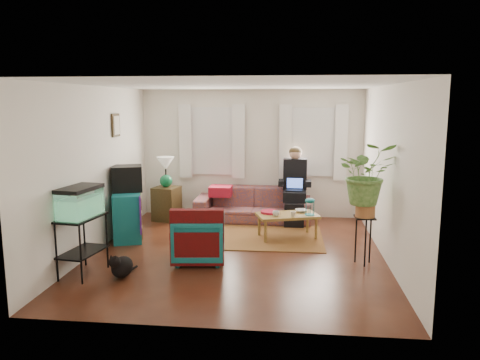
# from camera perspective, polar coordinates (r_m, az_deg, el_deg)

# --- Properties ---
(floor) EXTENTS (4.50, 5.00, 0.01)m
(floor) POSITION_cam_1_polar(r_m,az_deg,el_deg) (7.46, -0.34, -8.87)
(floor) COLOR #4F2B14
(floor) RESTS_ON ground
(ceiling) EXTENTS (4.50, 5.00, 0.01)m
(ceiling) POSITION_cam_1_polar(r_m,az_deg,el_deg) (7.08, -0.36, 11.51)
(ceiling) COLOR white
(ceiling) RESTS_ON wall_back
(wall_back) EXTENTS (4.50, 0.01, 2.60)m
(wall_back) POSITION_cam_1_polar(r_m,az_deg,el_deg) (9.62, 1.37, 3.24)
(wall_back) COLOR silver
(wall_back) RESTS_ON floor
(wall_front) EXTENTS (4.50, 0.01, 2.60)m
(wall_front) POSITION_cam_1_polar(r_m,az_deg,el_deg) (4.72, -3.85, -3.40)
(wall_front) COLOR silver
(wall_front) RESTS_ON floor
(wall_left) EXTENTS (0.01, 5.00, 2.60)m
(wall_left) POSITION_cam_1_polar(r_m,az_deg,el_deg) (7.74, -17.13, 1.27)
(wall_left) COLOR silver
(wall_left) RESTS_ON floor
(wall_right) EXTENTS (0.01, 5.00, 2.60)m
(wall_right) POSITION_cam_1_polar(r_m,az_deg,el_deg) (7.25, 17.60, 0.72)
(wall_right) COLOR silver
(wall_right) RESTS_ON floor
(window_left) EXTENTS (1.08, 0.04, 1.38)m
(window_left) POSITION_cam_1_polar(r_m,az_deg,el_deg) (9.68, -3.38, 4.75)
(window_left) COLOR white
(window_left) RESTS_ON wall_back
(window_right) EXTENTS (1.08, 0.04, 1.38)m
(window_right) POSITION_cam_1_polar(r_m,az_deg,el_deg) (9.55, 8.88, 4.59)
(window_right) COLOR white
(window_right) RESTS_ON wall_back
(curtains_left) EXTENTS (1.36, 0.06, 1.50)m
(curtains_left) POSITION_cam_1_polar(r_m,az_deg,el_deg) (9.60, -3.46, 4.71)
(curtains_left) COLOR white
(curtains_left) RESTS_ON wall_back
(curtains_right) EXTENTS (1.36, 0.06, 1.50)m
(curtains_right) POSITION_cam_1_polar(r_m,az_deg,el_deg) (9.47, 8.90, 4.54)
(curtains_right) COLOR white
(curtains_right) RESTS_ON wall_back
(picture_frame) EXTENTS (0.04, 0.32, 0.40)m
(picture_frame) POSITION_cam_1_polar(r_m,az_deg,el_deg) (8.45, -14.85, 6.47)
(picture_frame) COLOR #3D2616
(picture_frame) RESTS_ON wall_left
(area_rug) EXTENTS (2.02, 1.63, 0.01)m
(area_rug) POSITION_cam_1_polar(r_m,az_deg,el_deg) (8.28, 3.06, -6.96)
(area_rug) COLOR brown
(area_rug) RESTS_ON floor
(sofa) EXTENTS (2.28, 0.92, 0.89)m
(sofa) POSITION_cam_1_polar(r_m,az_deg,el_deg) (9.31, 1.61, -2.32)
(sofa) COLOR brown
(sofa) RESTS_ON floor
(seated_person) EXTENTS (0.58, 0.70, 1.35)m
(seated_person) POSITION_cam_1_polar(r_m,az_deg,el_deg) (9.23, 6.68, -1.02)
(seated_person) COLOR black
(seated_person) RESTS_ON sofa
(side_table) EXTENTS (0.55, 0.55, 0.67)m
(side_table) POSITION_cam_1_polar(r_m,az_deg,el_deg) (9.50, -8.93, -2.85)
(side_table) COLOR #3E2617
(side_table) RESTS_ON floor
(table_lamp) EXTENTS (0.41, 0.41, 0.62)m
(table_lamp) POSITION_cam_1_polar(r_m,az_deg,el_deg) (9.39, -9.03, 0.88)
(table_lamp) COLOR white
(table_lamp) RESTS_ON side_table
(dresser) EXTENTS (0.73, 1.01, 0.82)m
(dresser) POSITION_cam_1_polar(r_m,az_deg,el_deg) (8.36, -13.56, -4.18)
(dresser) COLOR #126B6F
(dresser) RESTS_ON floor
(crt_tv) EXTENTS (0.62, 0.59, 0.44)m
(crt_tv) POSITION_cam_1_polar(r_m,az_deg,el_deg) (8.33, -13.60, 0.20)
(crt_tv) COLOR black
(crt_tv) RESTS_ON dresser
(aquarium_stand) EXTENTS (0.51, 0.78, 0.81)m
(aquarium_stand) POSITION_cam_1_polar(r_m,az_deg,el_deg) (6.81, -18.63, -7.61)
(aquarium_stand) COLOR black
(aquarium_stand) RESTS_ON floor
(aquarium) EXTENTS (0.46, 0.71, 0.43)m
(aquarium) POSITION_cam_1_polar(r_m,az_deg,el_deg) (6.66, -18.92, -2.49)
(aquarium) COLOR #7FD899
(aquarium) RESTS_ON aquarium_stand
(black_cat) EXTENTS (0.36, 0.47, 0.36)m
(black_cat) POSITION_cam_1_polar(r_m,az_deg,el_deg) (6.62, -14.17, -9.97)
(black_cat) COLOR black
(black_cat) RESTS_ON floor
(armchair) EXTENTS (0.81, 0.77, 0.76)m
(armchair) POSITION_cam_1_polar(r_m,az_deg,el_deg) (7.03, -5.04, -6.84)
(armchair) COLOR #105064
(armchair) RESTS_ON floor
(serape_throw) EXTENTS (0.78, 0.26, 0.63)m
(serape_throw) POSITION_cam_1_polar(r_m,az_deg,el_deg) (6.70, -5.26, -6.24)
(serape_throw) COLOR #9E0A0A
(serape_throw) RESTS_ON armchair
(coffee_table) EXTENTS (1.15, 0.85, 0.43)m
(coffee_table) POSITION_cam_1_polar(r_m,az_deg,el_deg) (8.23, 5.78, -5.60)
(coffee_table) COLOR brown
(coffee_table) RESTS_ON floor
(cup_a) EXTENTS (0.15, 0.15, 0.09)m
(cup_a) POSITION_cam_1_polar(r_m,az_deg,el_deg) (8.01, 4.41, -4.09)
(cup_a) COLOR white
(cup_a) RESTS_ON coffee_table
(cup_b) EXTENTS (0.12, 0.12, 0.09)m
(cup_b) POSITION_cam_1_polar(r_m,az_deg,el_deg) (8.02, 6.49, -4.11)
(cup_b) COLOR beige
(cup_b) RESTS_ON coffee_table
(bowl) EXTENTS (0.26, 0.26, 0.05)m
(bowl) POSITION_cam_1_polar(r_m,az_deg,el_deg) (8.34, 7.46, -3.74)
(bowl) COLOR white
(bowl) RESTS_ON coffee_table
(snack_tray) EXTENTS (0.40, 0.40, 0.04)m
(snack_tray) POSITION_cam_1_polar(r_m,az_deg,el_deg) (8.22, 3.64, -3.91)
(snack_tray) COLOR #B21414
(snack_tray) RESTS_ON coffee_table
(birdcage) EXTENTS (0.21, 0.21, 0.30)m
(birdcage) POSITION_cam_1_polar(r_m,az_deg,el_deg) (8.13, 8.52, -3.22)
(birdcage) COLOR #115B6B
(birdcage) RESTS_ON coffee_table
(plant_stand) EXTENTS (0.31, 0.31, 0.71)m
(plant_stand) POSITION_cam_1_polar(r_m,az_deg,el_deg) (7.11, 14.86, -7.13)
(plant_stand) COLOR black
(plant_stand) RESTS_ON floor
(potted_plant) EXTENTS (0.84, 0.73, 0.90)m
(potted_plant) POSITION_cam_1_polar(r_m,az_deg,el_deg) (6.92, 15.15, -0.39)
(potted_plant) COLOR #599947
(potted_plant) RESTS_ON plant_stand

